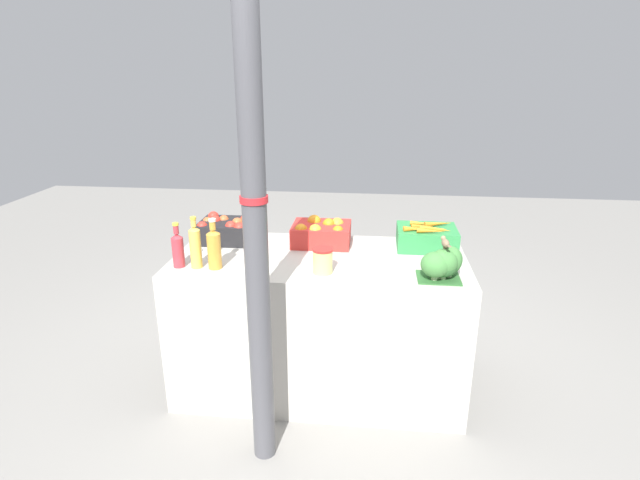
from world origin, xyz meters
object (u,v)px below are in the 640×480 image
(juice_bottle_ruby, at_px, (178,249))
(sparrow_bird, at_px, (445,243))
(juice_bottle_amber, at_px, (214,248))
(pickle_jar, at_px, (323,261))
(broccoli_pile, at_px, (442,264))
(support_pole, at_px, (255,216))
(orange_crate, at_px, (321,233))
(apple_crate, at_px, (229,229))
(juice_bottle_golden, at_px, (195,246))
(carrot_crate, at_px, (427,237))

(juice_bottle_ruby, bearing_deg, sparrow_bird, -0.84)
(juice_bottle_amber, distance_m, pickle_jar, 0.59)
(broccoli_pile, height_order, pickle_jar, broccoli_pile)
(juice_bottle_ruby, bearing_deg, pickle_jar, -0.07)
(support_pole, height_order, orange_crate, support_pole)
(apple_crate, relative_size, orange_crate, 1.00)
(support_pole, relative_size, juice_bottle_ruby, 10.18)
(broccoli_pile, height_order, juice_bottle_golden, juice_bottle_golden)
(support_pole, distance_m, orange_crate, 0.94)
(orange_crate, bearing_deg, juice_bottle_ruby, -148.44)
(juice_bottle_amber, bearing_deg, sparrow_bird, -0.98)
(sparrow_bird, bearing_deg, juice_bottle_amber, 80.55)
(orange_crate, distance_m, sparrow_bird, 0.83)
(orange_crate, distance_m, juice_bottle_amber, 0.70)
(carrot_crate, bearing_deg, juice_bottle_amber, -158.89)
(apple_crate, height_order, sparrow_bird, sparrow_bird)
(orange_crate, relative_size, juice_bottle_ruby, 1.41)
(carrot_crate, bearing_deg, sparrow_bird, -85.25)
(pickle_jar, bearing_deg, orange_crate, 96.84)
(sparrow_bird, bearing_deg, carrot_crate, -3.72)
(broccoli_pile, bearing_deg, juice_bottle_amber, 178.59)
(support_pole, relative_size, broccoli_pile, 11.27)
(support_pole, xyz_separation_m, orange_crate, (0.20, 0.85, -0.35))
(orange_crate, bearing_deg, sparrow_bird, -34.94)
(orange_crate, distance_m, juice_bottle_golden, 0.78)
(carrot_crate, distance_m, pickle_jar, 0.74)
(support_pole, xyz_separation_m, juice_bottle_ruby, (-0.53, 0.40, -0.32))
(broccoli_pile, bearing_deg, apple_crate, 158.95)
(pickle_jar, bearing_deg, juice_bottle_golden, 179.92)
(carrot_crate, relative_size, pickle_jar, 2.58)
(pickle_jar, bearing_deg, sparrow_bird, -1.82)
(broccoli_pile, distance_m, sparrow_bird, 0.11)
(sparrow_bird, bearing_deg, orange_crate, 46.60)
(support_pole, height_order, pickle_jar, support_pole)
(juice_bottle_amber, xyz_separation_m, pickle_jar, (0.59, -0.00, -0.05))
(broccoli_pile, relative_size, juice_bottle_amber, 0.81)
(broccoli_pile, bearing_deg, carrot_crate, 93.81)
(juice_bottle_amber, bearing_deg, carrot_crate, 21.11)
(support_pole, height_order, juice_bottle_amber, support_pole)
(apple_crate, xyz_separation_m, sparrow_bird, (1.26, -0.47, 0.12))
(juice_bottle_golden, bearing_deg, carrot_crate, 19.53)
(juice_bottle_ruby, distance_m, sparrow_bird, 1.42)
(broccoli_pile, bearing_deg, sparrow_bird, 51.11)
(orange_crate, distance_m, pickle_jar, 0.46)
(support_pole, xyz_separation_m, pickle_jar, (0.26, 0.40, -0.36))
(apple_crate, bearing_deg, pickle_jar, -35.41)
(carrot_crate, xyz_separation_m, sparrow_bird, (0.04, -0.47, 0.13))
(broccoli_pile, bearing_deg, juice_bottle_ruby, 178.79)
(juice_bottle_ruby, bearing_deg, carrot_crate, 18.21)
(juice_bottle_ruby, relative_size, juice_bottle_amber, 0.90)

